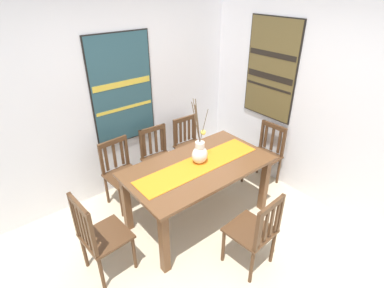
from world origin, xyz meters
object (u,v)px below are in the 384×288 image
object	(u,v)px
painting_on_side_wall	(271,70)
chair_2	(265,154)
chair_3	(99,235)
chair_1	(122,173)
chair_4	(159,158)
chair_0	(190,145)
painting_on_back_wall	(122,90)
chair_5	(255,231)
centerpiece_vase	(200,152)
dining_table	(199,174)

from	to	relation	value
painting_on_side_wall	chair_2	bearing A→B (deg)	-131.97
chair_3	chair_2	bearing A→B (deg)	0.09
chair_1	chair_4	distance (m)	0.57
chair_0	painting_on_back_wall	world-z (taller)	painting_on_back_wall
chair_2	painting_on_back_wall	size ratio (longest dim) A/B	0.63
chair_0	chair_1	size ratio (longest dim) A/B	0.99
chair_4	painting_on_back_wall	world-z (taller)	painting_on_back_wall
chair_0	painting_on_side_wall	xyz separation A→B (m)	(0.86, -0.65, 1.11)
chair_4	painting_on_side_wall	distance (m)	1.92
chair_0	chair_3	xyz separation A→B (m)	(-1.82, -0.88, 0.03)
chair_2	chair_5	size ratio (longest dim) A/B	0.99
centerpiece_vase	painting_on_back_wall	bearing A→B (deg)	104.04
centerpiece_vase	chair_5	distance (m)	1.03
dining_table	chair_5	distance (m)	0.91
chair_2	centerpiece_vase	bearing A→B (deg)	178.57
chair_2	painting_on_back_wall	xyz separation A→B (m)	(-1.49, 1.20, 0.94)
chair_3	dining_table	bearing A→B (deg)	0.04
chair_1	chair_5	world-z (taller)	chair_5
chair_5	chair_1	bearing A→B (deg)	106.98
chair_1	dining_table	bearing A→B (deg)	-57.10
chair_2	chair_5	bearing A→B (deg)	-144.59
dining_table	chair_4	xyz separation A→B (m)	(0.01, 0.87, -0.20)
chair_3	painting_on_side_wall	world-z (taller)	painting_on_side_wall
dining_table	chair_2	bearing A→B (deg)	0.15
chair_0	chair_5	world-z (taller)	chair_5
painting_on_back_wall	chair_3	bearing A→B (deg)	-129.29
chair_3	chair_0	bearing A→B (deg)	25.80
dining_table	chair_0	distance (m)	1.07
chair_2	chair_4	xyz separation A→B (m)	(-1.22, 0.86, 0.00)
chair_2	chair_1	bearing A→B (deg)	154.38
centerpiece_vase	chair_0	xyz separation A→B (m)	(0.53, 0.84, -0.45)
centerpiece_vase	chair_0	world-z (taller)	centerpiece_vase
chair_3	chair_5	size ratio (longest dim) A/B	1.07
chair_0	chair_4	xyz separation A→B (m)	(-0.57, -0.01, -0.00)
chair_2	painting_on_side_wall	size ratio (longest dim) A/B	0.67
chair_4	chair_5	size ratio (longest dim) A/B	0.98
chair_5	painting_on_back_wall	distance (m)	2.31
centerpiece_vase	chair_1	distance (m)	1.12
chair_4	painting_on_back_wall	distance (m)	1.03
dining_table	chair_2	distance (m)	1.25
chair_5	painting_on_back_wall	world-z (taller)	painting_on_back_wall
chair_3	chair_5	world-z (taller)	chair_3
painting_on_side_wall	chair_3	bearing A→B (deg)	-175.14
chair_4	painting_on_side_wall	xyz separation A→B (m)	(1.43, -0.64, 1.11)
chair_2	chair_4	size ratio (longest dim) A/B	1.00
dining_table	chair_0	world-z (taller)	chair_0
painting_on_side_wall	dining_table	bearing A→B (deg)	-171.02
dining_table	chair_3	bearing A→B (deg)	-179.96
chair_1	chair_3	size ratio (longest dim) A/B	0.92
chair_1	chair_5	xyz separation A→B (m)	(0.53, -1.75, 0.01)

